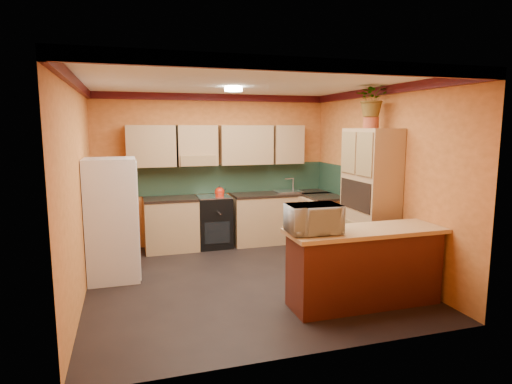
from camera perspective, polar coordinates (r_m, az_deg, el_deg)
room_shell at (r=6.02m, az=-2.04°, el=8.37°), size 4.24×4.24×2.72m
base_cabinets_back at (r=7.80m, az=-1.12°, el=-3.77°), size 3.65×0.60×0.88m
countertop_back at (r=7.72m, az=-1.13°, el=-0.44°), size 3.65×0.62×0.04m
stove at (r=7.66m, az=-5.64°, el=-3.94°), size 0.58×0.58×0.91m
kettle at (r=7.53m, az=-4.88°, el=0.08°), size 0.21×0.21×0.18m
sink at (r=7.96m, az=4.25°, el=0.07°), size 0.48×0.40×0.03m
base_cabinets_right at (r=7.74m, az=9.00°, el=-3.98°), size 0.60×0.80×0.88m
countertop_right at (r=7.65m, az=9.09°, el=-0.62°), size 0.62×0.80×0.04m
fridge at (r=6.25m, az=-18.64°, el=-3.51°), size 0.68×0.66×1.70m
pantry at (r=6.45m, az=14.93°, el=-1.17°), size 0.48×0.90×2.10m
fern_pot at (r=6.40m, az=15.08°, el=8.91°), size 0.22×0.22×0.16m
fern at (r=6.42m, az=15.20°, el=11.97°), size 0.58×0.54×0.52m
breakfast_bar at (r=5.35m, az=14.21°, el=-9.89°), size 1.80×0.55×0.88m
bar_top at (r=5.22m, az=14.40°, el=-5.05°), size 1.90×0.65×0.05m
microwave at (r=4.87m, az=7.66°, el=-3.56°), size 0.61×0.42×0.33m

